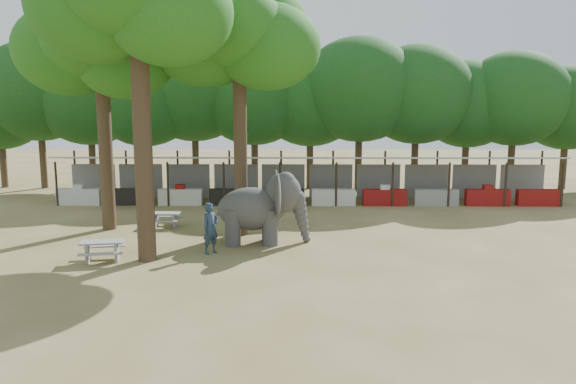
{
  "coord_description": "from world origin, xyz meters",
  "views": [
    {
      "loc": [
        -0.74,
        -17.39,
        5.58
      ],
      "look_at": [
        -1.0,
        5.0,
        2.0
      ],
      "focal_mm": 35.0,
      "sensor_mm": 36.0,
      "label": 1
    }
  ],
  "objects_px": {
    "elephant": "(262,208)",
    "picnic_table_near": "(102,248)",
    "yard_tree_back": "(236,29)",
    "picnic_table_far": "(165,218)",
    "handler": "(211,228)",
    "yard_tree_left": "(98,40)"
  },
  "relations": [
    {
      "from": "elephant",
      "to": "picnic_table_near",
      "type": "distance_m",
      "value": 6.24
    },
    {
      "from": "elephant",
      "to": "picnic_table_near",
      "type": "height_order",
      "value": "elephant"
    },
    {
      "from": "yard_tree_back",
      "to": "picnic_table_far",
      "type": "height_order",
      "value": "yard_tree_back"
    },
    {
      "from": "picnic_table_far",
      "to": "handler",
      "type": "bearing_deg",
      "value": -55.82
    },
    {
      "from": "yard_tree_left",
      "to": "handler",
      "type": "height_order",
      "value": "yard_tree_left"
    },
    {
      "from": "elephant",
      "to": "picnic_table_far",
      "type": "xyz_separation_m",
      "value": [
        -4.56,
        2.85,
        -1.0
      ]
    },
    {
      "from": "yard_tree_back",
      "to": "handler",
      "type": "height_order",
      "value": "yard_tree_back"
    },
    {
      "from": "yard_tree_back",
      "to": "picnic_table_far",
      "type": "relative_size",
      "value": 8.17
    },
    {
      "from": "yard_tree_back",
      "to": "picnic_table_near",
      "type": "bearing_deg",
      "value": -135.2
    },
    {
      "from": "elephant",
      "to": "picnic_table_far",
      "type": "relative_size",
      "value": 2.73
    },
    {
      "from": "elephant",
      "to": "picnic_table_near",
      "type": "bearing_deg",
      "value": -158.54
    },
    {
      "from": "yard_tree_back",
      "to": "handler",
      "type": "xyz_separation_m",
      "value": [
        -0.72,
        -3.27,
        -7.58
      ]
    },
    {
      "from": "handler",
      "to": "picnic_table_far",
      "type": "distance_m",
      "value": 5.26
    },
    {
      "from": "yard_tree_left",
      "to": "picnic_table_far",
      "type": "distance_m",
      "value": 8.18
    },
    {
      "from": "elephant",
      "to": "picnic_table_near",
      "type": "xyz_separation_m",
      "value": [
        -5.53,
        -2.73,
        -0.95
      ]
    },
    {
      "from": "elephant",
      "to": "picnic_table_far",
      "type": "height_order",
      "value": "elephant"
    },
    {
      "from": "yard_tree_left",
      "to": "handler",
      "type": "relative_size",
      "value": 5.73
    },
    {
      "from": "yard_tree_left",
      "to": "picnic_table_near",
      "type": "relative_size",
      "value": 6.5
    },
    {
      "from": "elephant",
      "to": "handler",
      "type": "xyz_separation_m",
      "value": [
        -1.84,
        -1.62,
        -0.48
      ]
    },
    {
      "from": "picnic_table_near",
      "to": "picnic_table_far",
      "type": "bearing_deg",
      "value": 69.64
    },
    {
      "from": "yard_tree_left",
      "to": "picnic_table_far",
      "type": "height_order",
      "value": "yard_tree_left"
    },
    {
      "from": "yard_tree_back",
      "to": "handler",
      "type": "bearing_deg",
      "value": -102.34
    }
  ]
}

